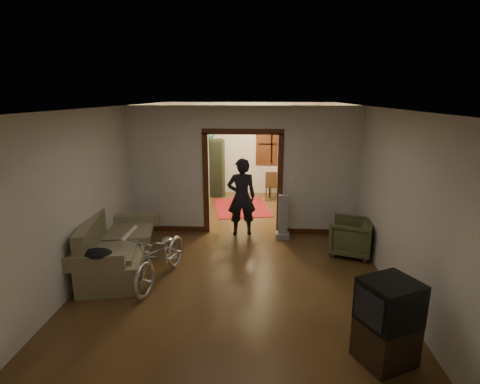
# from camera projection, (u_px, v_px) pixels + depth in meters

# --- Properties ---
(floor) EXTENTS (5.00, 8.50, 0.01)m
(floor) POSITION_uv_depth(u_px,v_px,m) (241.00, 244.00, 7.79)
(floor) COLOR #3D2813
(floor) RESTS_ON ground
(ceiling) EXTENTS (5.00, 8.50, 0.01)m
(ceiling) POSITION_uv_depth(u_px,v_px,m) (241.00, 106.00, 7.08)
(ceiling) COLOR white
(ceiling) RESTS_ON floor
(wall_back) EXTENTS (5.00, 0.02, 2.80)m
(wall_back) POSITION_uv_depth(u_px,v_px,m) (249.00, 149.00, 11.54)
(wall_back) COLOR beige
(wall_back) RESTS_ON floor
(wall_left) EXTENTS (0.02, 8.50, 2.80)m
(wall_left) POSITION_uv_depth(u_px,v_px,m) (118.00, 177.00, 7.58)
(wall_left) COLOR beige
(wall_left) RESTS_ON floor
(wall_right) EXTENTS (0.02, 8.50, 2.80)m
(wall_right) POSITION_uv_depth(u_px,v_px,m) (369.00, 180.00, 7.29)
(wall_right) COLOR beige
(wall_right) RESTS_ON floor
(partition_wall) EXTENTS (5.00, 0.14, 2.80)m
(partition_wall) POSITION_uv_depth(u_px,v_px,m) (243.00, 171.00, 8.16)
(partition_wall) COLOR beige
(partition_wall) RESTS_ON floor
(door_casing) EXTENTS (1.74, 0.20, 2.32)m
(door_casing) POSITION_uv_depth(u_px,v_px,m) (243.00, 184.00, 8.23)
(door_casing) COLOR #3D1D0E
(door_casing) RESTS_ON floor
(far_window) EXTENTS (0.98, 0.06, 1.28)m
(far_window) POSITION_uv_depth(u_px,v_px,m) (272.00, 144.00, 11.42)
(far_window) COLOR black
(far_window) RESTS_ON wall_back
(chandelier) EXTENTS (0.24, 0.24, 0.24)m
(chandelier) POSITION_uv_depth(u_px,v_px,m) (247.00, 121.00, 9.61)
(chandelier) COLOR #FFE0A5
(chandelier) RESTS_ON ceiling
(light_switch) EXTENTS (0.08, 0.01, 0.12)m
(light_switch) POSITION_uv_depth(u_px,v_px,m) (291.00, 179.00, 8.06)
(light_switch) COLOR silver
(light_switch) RESTS_ON partition_wall
(sofa) EXTENTS (1.37, 2.29, 0.99)m
(sofa) POSITION_uv_depth(u_px,v_px,m) (117.00, 242.00, 6.60)
(sofa) COLOR #676244
(sofa) RESTS_ON floor
(rolled_paper) EXTENTS (0.09, 0.74, 0.09)m
(rolled_paper) POSITION_uv_depth(u_px,v_px,m) (129.00, 234.00, 6.88)
(rolled_paper) COLOR beige
(rolled_paper) RESTS_ON sofa
(jacket) EXTENTS (0.46, 0.35, 0.14)m
(jacket) POSITION_uv_depth(u_px,v_px,m) (97.00, 253.00, 5.67)
(jacket) COLOR black
(jacket) RESTS_ON sofa
(bicycle) EXTENTS (0.91, 1.77, 0.89)m
(bicycle) POSITION_uv_depth(u_px,v_px,m) (161.00, 256.00, 6.15)
(bicycle) COLOR silver
(bicycle) RESTS_ON floor
(armchair) EXTENTS (0.97, 0.96, 0.70)m
(armchair) POSITION_uv_depth(u_px,v_px,m) (351.00, 237.00, 7.22)
(armchair) COLOR #494E2C
(armchair) RESTS_ON floor
(tv_stand) EXTENTS (0.75, 0.73, 0.53)m
(tv_stand) POSITION_uv_depth(u_px,v_px,m) (385.00, 341.00, 4.31)
(tv_stand) COLOR black
(tv_stand) RESTS_ON floor
(crt_tv) EXTENTS (0.76, 0.74, 0.51)m
(crt_tv) POSITION_uv_depth(u_px,v_px,m) (390.00, 302.00, 4.19)
(crt_tv) COLOR black
(crt_tv) RESTS_ON tv_stand
(vacuum) EXTENTS (0.33, 0.28, 0.97)m
(vacuum) POSITION_uv_depth(u_px,v_px,m) (283.00, 217.00, 8.00)
(vacuum) COLOR gray
(vacuum) RESTS_ON floor
(person) EXTENTS (0.69, 0.52, 1.71)m
(person) POSITION_uv_depth(u_px,v_px,m) (242.00, 197.00, 8.14)
(person) COLOR black
(person) RESTS_ON floor
(oriental_rug) EXTENTS (1.77, 2.12, 0.01)m
(oriental_rug) POSITION_uv_depth(u_px,v_px,m) (242.00, 207.00, 10.29)
(oriental_rug) COLOR maroon
(oriental_rug) RESTS_ON floor
(locker) EXTENTS (0.96, 0.71, 1.72)m
(locker) POSITION_uv_depth(u_px,v_px,m) (210.00, 168.00, 11.33)
(locker) COLOR #242B1A
(locker) RESTS_ON floor
(globe) EXTENTS (0.31, 0.31, 0.31)m
(globe) POSITION_uv_depth(u_px,v_px,m) (209.00, 132.00, 11.06)
(globe) COLOR #1E5972
(globe) RESTS_ON locker
(desk) EXTENTS (0.94, 0.58, 0.66)m
(desk) POSITION_uv_depth(u_px,v_px,m) (283.00, 186.00, 11.38)
(desk) COLOR #321F10
(desk) RESTS_ON floor
(desk_chair) EXTENTS (0.50, 0.50, 0.88)m
(desk_chair) POSITION_uv_depth(u_px,v_px,m) (272.00, 186.00, 10.92)
(desk_chair) COLOR #321F10
(desk_chair) RESTS_ON floor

